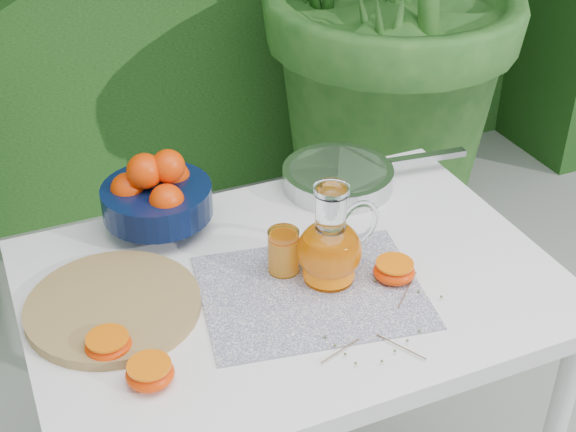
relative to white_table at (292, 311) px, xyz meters
name	(u,v)px	position (x,y,z in m)	size (l,w,h in m)	color
white_table	(292,311)	(0.00, 0.00, 0.00)	(1.00, 0.70, 0.75)	white
placemat	(311,291)	(0.02, -0.05, 0.08)	(0.41, 0.32, 0.00)	#0B0D3F
cutting_board	(113,306)	(-0.33, 0.04, 0.09)	(0.32, 0.32, 0.02)	#9C7B46
fruit_bowl	(156,194)	(-0.18, 0.27, 0.16)	(0.25, 0.25, 0.18)	black
juice_pitcher	(331,247)	(0.07, -0.03, 0.15)	(0.18, 0.14, 0.20)	white
juice_tumbler	(284,252)	(-0.01, 0.03, 0.13)	(0.07, 0.07, 0.09)	white
saute_pan	(340,176)	(0.23, 0.27, 0.11)	(0.45, 0.28, 0.05)	#B2B2B7
orange_halves	(226,327)	(-0.17, -0.10, 0.10)	(0.64, 0.19, 0.04)	#FF3D02
thyme_sprigs	(385,326)	(0.09, -0.20, 0.09)	(0.28, 0.22, 0.01)	brown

